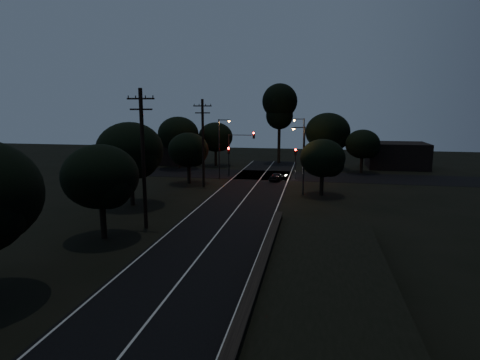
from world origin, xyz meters
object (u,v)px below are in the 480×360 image
(utility_pole_far, at_px, (203,142))
(streetlight_c, at_px, (302,156))
(tall_pine, at_px, (280,106))
(streetlight_a, at_px, (220,145))
(signal_left, at_px, (229,156))
(car, at_px, (277,177))
(signal_mast, at_px, (241,146))
(streetlight_b, at_px, (302,142))
(signal_right, at_px, (295,158))
(utility_pole_mid, at_px, (143,157))

(utility_pole_far, relative_size, streetlight_c, 1.40)
(tall_pine, bearing_deg, streetlight_a, -110.36)
(signal_left, distance_m, car, 7.64)
(signal_left, relative_size, signal_mast, 0.66)
(streetlight_b, xyz_separation_m, car, (-2.91, -6.08, -4.08))
(streetlight_a, xyz_separation_m, streetlight_c, (11.14, -8.00, -0.29))
(signal_mast, xyz_separation_m, streetlight_a, (-2.39, -1.99, 0.30))
(utility_pole_far, distance_m, signal_right, 13.53)
(signal_left, bearing_deg, streetlight_b, 22.05)
(tall_pine, relative_size, signal_right, 3.30)
(utility_pole_mid, height_order, signal_mast, utility_pole_mid)
(signal_mast, bearing_deg, streetlight_c, -48.81)
(utility_pole_mid, distance_m, streetlight_a, 23.04)
(tall_pine, relative_size, streetlight_b, 1.69)
(streetlight_b, distance_m, streetlight_c, 14.01)
(tall_pine, bearing_deg, streetlight_b, -68.62)
(streetlight_b, bearing_deg, signal_left, -157.95)
(utility_pole_mid, bearing_deg, car, 69.88)
(signal_right, xyz_separation_m, signal_mast, (-7.51, 0.00, 1.50))
(streetlight_b, bearing_deg, signal_mast, -154.01)
(signal_left, relative_size, signal_right, 1.00)
(signal_left, bearing_deg, car, -16.49)
(signal_right, bearing_deg, utility_pole_far, -143.00)
(streetlight_a, bearing_deg, tall_pine, 69.64)
(utility_pole_far, height_order, car, utility_pole_far)
(tall_pine, distance_m, signal_mast, 16.43)
(signal_left, bearing_deg, utility_pole_mid, -93.21)
(signal_left, height_order, streetlight_c, streetlight_c)
(tall_pine, xyz_separation_m, signal_mast, (-3.91, -15.01, -5.41))
(signal_left, distance_m, signal_right, 9.20)
(signal_right, xyz_separation_m, streetlight_b, (0.71, 4.01, 1.80))
(utility_pole_far, relative_size, signal_right, 2.56)
(utility_pole_mid, distance_m, signal_mast, 25.22)
(tall_pine, xyz_separation_m, signal_right, (3.60, -15.01, -6.91))
(car, bearing_deg, streetlight_a, 16.99)
(streetlight_a, bearing_deg, utility_pole_far, -96.59)
(utility_pole_far, bearing_deg, utility_pole_mid, -90.00)
(signal_mast, xyz_separation_m, streetlight_b, (8.22, 4.01, 0.30))
(streetlight_c, bearing_deg, tall_pine, 100.93)
(tall_pine, relative_size, car, 4.13)
(tall_pine, distance_m, streetlight_c, 26.03)
(utility_pole_far, xyz_separation_m, signal_mast, (3.09, 7.99, -1.15))
(streetlight_a, bearing_deg, signal_left, 70.41)
(signal_mast, bearing_deg, streetlight_a, -140.23)
(utility_pole_far, xyz_separation_m, streetlight_c, (11.83, -2.00, -1.13))
(streetlight_c, bearing_deg, streetlight_b, 92.14)
(streetlight_b, distance_m, car, 7.88)
(streetlight_a, xyz_separation_m, car, (7.70, -0.08, -4.08))
(streetlight_b, xyz_separation_m, streetlight_c, (0.52, -14.00, -0.29))
(tall_pine, height_order, streetlight_b, tall_pine)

